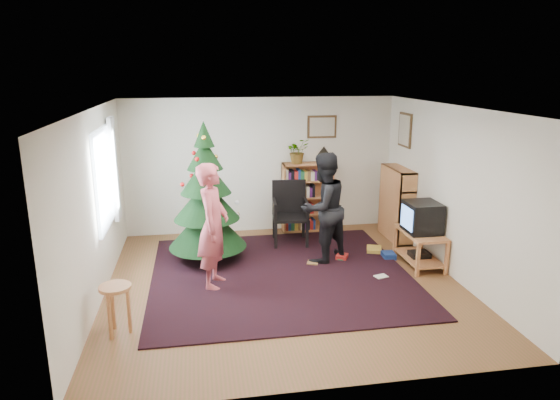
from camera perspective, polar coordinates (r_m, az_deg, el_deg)
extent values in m
plane|color=brown|center=(7.32, 0.45, -9.43)|extent=(5.00, 5.00, 0.00)
plane|color=white|center=(6.69, 0.49, 10.49)|extent=(5.00, 5.00, 0.00)
cube|color=silver|center=(9.31, -2.21, 3.96)|extent=(5.00, 0.02, 2.50)
cube|color=silver|center=(4.58, 5.95, -7.83)|extent=(5.00, 0.02, 2.50)
cube|color=silver|center=(6.93, -20.35, -0.80)|extent=(0.02, 5.00, 2.50)
cube|color=silver|center=(7.72, 19.07, 0.86)|extent=(0.02, 5.00, 2.50)
cube|color=black|center=(7.58, 0.05, -8.44)|extent=(3.80, 3.60, 0.02)
cube|color=silver|center=(7.44, -19.48, 2.29)|extent=(0.04, 1.20, 1.40)
cube|color=silver|center=(8.11, -18.40, 3.37)|extent=(0.06, 0.35, 1.60)
cube|color=#4C3319|center=(9.39, 4.82, 8.34)|extent=(0.55, 0.03, 0.42)
cube|color=beige|center=(9.39, 4.82, 8.34)|extent=(0.47, 0.01, 0.34)
cube|color=#4C3319|center=(9.14, 14.11, 7.76)|extent=(0.03, 0.50, 0.60)
cube|color=beige|center=(9.14, 14.11, 7.76)|extent=(0.01, 0.42, 0.52)
cylinder|color=#3F2816|center=(8.17, -8.18, -6.00)|extent=(0.12, 0.12, 0.24)
cone|color=black|center=(8.02, -8.30, -2.87)|extent=(1.24, 1.24, 0.70)
cone|color=black|center=(7.90, -8.42, 0.02)|extent=(1.04, 1.04, 0.62)
cone|color=black|center=(7.81, -8.52, 2.74)|extent=(0.80, 0.80, 0.55)
cone|color=black|center=(7.75, -8.62, 5.23)|extent=(0.56, 0.56, 0.48)
cone|color=black|center=(7.70, -8.71, 7.50)|extent=(0.32, 0.32, 0.40)
cube|color=#C78247|center=(9.43, 3.15, 0.36)|extent=(0.95, 0.30, 1.30)
cube|color=#C78247|center=(9.29, 3.21, 4.15)|extent=(0.95, 0.30, 0.03)
cube|color=#C78247|center=(9.20, 13.17, -0.39)|extent=(0.30, 0.95, 1.30)
cube|color=#C78247|center=(9.06, 13.41, 3.49)|extent=(0.30, 0.95, 0.03)
cube|color=#C78247|center=(8.06, 15.81, -3.63)|extent=(0.52, 0.93, 0.04)
cube|color=#C78247|center=(7.69, 15.48, -6.69)|extent=(0.05, 0.05, 0.51)
cube|color=#C78247|center=(7.89, 18.52, -6.38)|extent=(0.05, 0.05, 0.51)
cube|color=#C78247|center=(8.44, 13.02, -4.59)|extent=(0.05, 0.05, 0.51)
cube|color=#C78247|center=(8.62, 15.84, -4.36)|extent=(0.05, 0.05, 0.51)
cube|color=#C78247|center=(8.20, 15.60, -6.35)|extent=(0.48, 0.89, 0.03)
cube|color=black|center=(8.18, 15.63, -5.99)|extent=(0.30, 0.25, 0.08)
cube|color=black|center=(7.99, 15.93, -1.89)|extent=(0.49, 0.54, 0.47)
cube|color=#5790EC|center=(7.89, 14.29, -1.99)|extent=(0.01, 0.42, 0.34)
cube|color=black|center=(8.71, 1.17, -1.96)|extent=(0.65, 0.65, 0.05)
cube|color=black|center=(8.89, 0.85, 0.42)|extent=(0.60, 0.11, 0.60)
cube|color=black|center=(8.49, -0.29, -4.15)|extent=(0.05, 0.05, 0.49)
cube|color=black|center=(8.59, 3.26, -3.95)|extent=(0.05, 0.05, 0.49)
cube|color=black|center=(8.99, -0.84, -3.04)|extent=(0.05, 0.05, 0.49)
cube|color=black|center=(9.08, 2.51, -2.87)|extent=(0.05, 0.05, 0.49)
cylinder|color=#C78247|center=(6.08, -18.35, -9.45)|extent=(0.36, 0.36, 0.04)
cylinder|color=#C78247|center=(6.19, -16.89, -11.99)|extent=(0.04, 0.04, 0.57)
cylinder|color=#C78247|center=(6.32, -18.57, -11.55)|extent=(0.04, 0.04, 0.57)
cylinder|color=#C78247|center=(6.12, -18.89, -12.49)|extent=(0.04, 0.04, 0.57)
imported|color=#B74951|center=(6.98, -7.66, -2.96)|extent=(0.57, 0.73, 1.78)
imported|color=black|center=(7.87, 4.94, -0.91)|extent=(1.07, 1.01, 1.76)
imported|color=gray|center=(9.21, 2.01, 5.61)|extent=(0.51, 0.47, 0.46)
cylinder|color=#A57F33|center=(9.35, 5.01, 4.58)|extent=(0.10, 0.10, 0.10)
sphere|color=#FFD88C|center=(9.33, 5.03, 5.21)|extent=(0.10, 0.10, 0.10)
cone|color=black|center=(9.32, 5.04, 5.68)|extent=(0.23, 0.23, 0.15)
cube|color=#A51E19|center=(8.21, 7.09, -6.47)|extent=(0.20, 0.20, 0.08)
cube|color=navy|center=(8.38, 12.29, -6.24)|extent=(0.20, 0.20, 0.08)
cube|color=#1E592D|center=(8.18, 7.10, -6.54)|extent=(0.20, 0.20, 0.08)
cube|color=gold|center=(8.61, 10.71, -5.59)|extent=(0.20, 0.20, 0.08)
cube|color=brown|center=(7.98, 3.76, -7.03)|extent=(0.20, 0.20, 0.08)
cube|color=beige|center=(7.60, 11.48, -8.45)|extent=(0.20, 0.20, 0.08)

